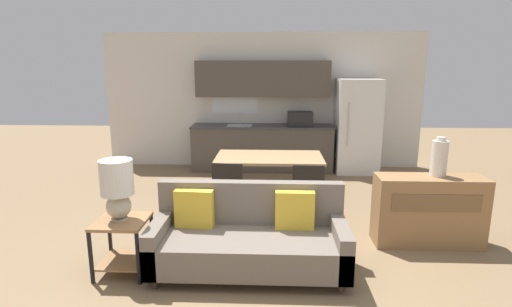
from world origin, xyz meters
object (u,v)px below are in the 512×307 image
object	(u,v)px
side_table	(122,237)
credenza	(428,211)
dining_chair_near_left	(229,187)
dining_chair_near_right	(307,189)
refrigerator	(357,126)
table_lamp	(117,186)
vase	(439,158)
couch	(249,238)
dining_table	(269,160)

from	to	relation	value
side_table	credenza	distance (m)	3.42
dining_chair_near_left	dining_chair_near_right	bearing A→B (deg)	-177.01
dining_chair_near_left	dining_chair_near_right	size ratio (longest dim) A/B	1.00
refrigerator	dining_chair_near_left	size ratio (longest dim) A/B	2.15
table_lamp	dining_chair_near_right	bearing A→B (deg)	33.50
side_table	dining_chair_near_left	world-z (taller)	dining_chair_near_left
table_lamp	vase	distance (m)	3.53
couch	dining_chair_near_right	size ratio (longest dim) A/B	2.31
vase	dining_chair_near_left	size ratio (longest dim) A/B	0.54
vase	dining_chair_near_right	bearing A→B (deg)	162.10
credenza	dining_chair_near_left	world-z (taller)	dining_chair_near_left
dining_table	dining_chair_near_right	distance (m)	1.01
dining_chair_near_left	side_table	bearing A→B (deg)	61.48
side_table	dining_chair_near_left	bearing A→B (deg)	55.67
refrigerator	side_table	world-z (taller)	refrigerator
couch	vase	world-z (taller)	vase
side_table	dining_chair_near_right	xyz separation A→B (m)	(1.96, 1.32, 0.11)
table_lamp	credenza	size ratio (longest dim) A/B	0.50
side_table	table_lamp	size ratio (longest dim) A/B	0.92
dining_chair_near_right	vase	bearing A→B (deg)	163.98
credenza	dining_chair_near_right	world-z (taller)	dining_chair_near_right
table_lamp	side_table	bearing A→B (deg)	-30.69
credenza	dining_table	bearing A→B (deg)	143.91
dining_table	side_table	bearing A→B (deg)	-123.81
couch	vase	xyz separation A→B (m)	(2.13, 0.73, 0.69)
couch	side_table	bearing A→B (deg)	-174.68
vase	dining_chair_near_right	distance (m)	1.61
refrigerator	side_table	distance (m)	5.17
side_table	vase	size ratio (longest dim) A/B	1.23
refrigerator	dining_chair_near_right	xyz separation A→B (m)	(-1.18, -2.76, -0.42)
table_lamp	dining_table	bearing A→B (deg)	55.75
refrigerator	credenza	distance (m)	3.32
refrigerator	couch	distance (m)	4.42
dining_table	side_table	world-z (taller)	dining_table
refrigerator	vase	bearing A→B (deg)	-85.27
vase	dining_chair_near_left	distance (m)	2.58
dining_chair_near_right	dining_chair_near_left	bearing A→B (deg)	-0.93
table_lamp	vase	size ratio (longest dim) A/B	1.35
side_table	credenza	world-z (taller)	credenza
refrigerator	credenza	bearing A→B (deg)	-86.77
table_lamp	dining_chair_near_right	xyz separation A→B (m)	(1.98, 1.31, -0.42)
refrigerator	dining_table	world-z (taller)	refrigerator
couch	credenza	bearing A→B (deg)	18.45
side_table	dining_chair_near_right	distance (m)	2.36
dining_table	table_lamp	bearing A→B (deg)	-124.25
dining_chair_near_left	dining_chair_near_right	xyz separation A→B (m)	(1.02, -0.05, 0.00)
credenza	vase	world-z (taller)	vase
refrigerator	side_table	xyz separation A→B (m)	(-3.14, -4.08, -0.53)
credenza	side_table	bearing A→B (deg)	-166.41
dining_table	credenza	distance (m)	2.33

